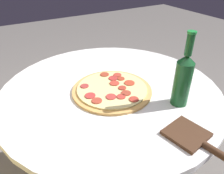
# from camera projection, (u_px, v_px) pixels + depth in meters

# --- Properties ---
(table) EXTENTS (0.92, 0.92, 0.72)m
(table) POSITION_uv_depth(u_px,v_px,m) (110.00, 117.00, 1.00)
(table) COLOR white
(table) RESTS_ON ground_plane
(pizza) EXTENTS (0.33, 0.33, 0.02)m
(pizza) POSITION_uv_depth(u_px,v_px,m) (112.00, 89.00, 0.90)
(pizza) COLOR tan
(pizza) RESTS_ON table
(beer_bottle) EXTENTS (0.06, 0.06, 0.28)m
(beer_bottle) POSITION_uv_depth(u_px,v_px,m) (183.00, 78.00, 0.77)
(beer_bottle) COLOR #144C23
(beer_bottle) RESTS_ON table
(pizza_paddle) EXTENTS (0.25, 0.13, 0.02)m
(pizza_paddle) POSITION_uv_depth(u_px,v_px,m) (195.00, 139.00, 0.66)
(pizza_paddle) COLOR #422819
(pizza_paddle) RESTS_ON table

